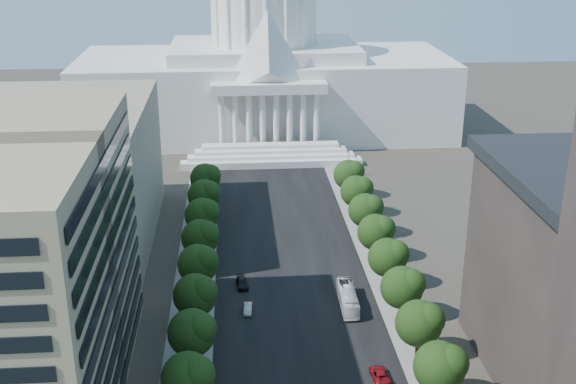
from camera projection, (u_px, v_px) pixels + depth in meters
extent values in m
cube|color=black|center=(286.00, 250.00, 154.94)|extent=(30.00, 260.00, 0.01)
cube|color=gray|center=(198.00, 253.00, 153.55)|extent=(8.00, 260.00, 0.02)
cube|color=gray|center=(374.00, 247.00, 156.32)|extent=(8.00, 260.00, 0.02)
cube|color=white|center=(265.00, 94.00, 239.14)|extent=(120.00, 50.00, 25.00)
cube|color=white|center=(264.00, 50.00, 234.02)|extent=(60.00, 40.00, 4.00)
cube|color=white|center=(269.00, 87.00, 211.13)|extent=(34.00, 8.00, 3.00)
cylinder|color=white|center=(264.00, 18.00, 230.49)|extent=(32.00, 32.00, 16.00)
cube|color=gray|center=(61.00, 174.00, 155.47)|extent=(38.00, 52.00, 30.00)
sphere|color=black|center=(188.00, 378.00, 101.08)|extent=(7.60, 7.60, 7.60)
sphere|color=black|center=(197.00, 374.00, 100.06)|extent=(5.32, 5.32, 5.32)
cylinder|color=#33261C|center=(193.00, 358.00, 113.93)|extent=(0.56, 0.56, 2.94)
sphere|color=black|center=(192.00, 333.00, 112.27)|extent=(7.60, 7.60, 7.60)
sphere|color=black|center=(200.00, 329.00, 111.26)|extent=(5.32, 5.32, 5.32)
cylinder|color=#33261C|center=(196.00, 319.00, 125.12)|extent=(0.56, 0.56, 2.94)
sphere|color=black|center=(195.00, 295.00, 123.47)|extent=(7.60, 7.60, 7.60)
sphere|color=black|center=(202.00, 291.00, 122.45)|extent=(5.32, 5.32, 5.32)
cylinder|color=#33261C|center=(199.00, 286.00, 136.32)|extent=(0.56, 0.56, 2.94)
sphere|color=black|center=(198.00, 264.00, 134.66)|extent=(7.60, 7.60, 7.60)
sphere|color=black|center=(204.00, 260.00, 133.64)|extent=(5.32, 5.32, 5.32)
cylinder|color=#33261C|center=(201.00, 259.00, 147.51)|extent=(0.56, 0.56, 2.94)
sphere|color=black|center=(200.00, 238.00, 145.85)|extent=(7.60, 7.60, 7.60)
sphere|color=black|center=(206.00, 234.00, 144.84)|extent=(5.32, 5.32, 5.32)
cylinder|color=#33261C|center=(203.00, 235.00, 158.70)|extent=(0.56, 0.56, 2.94)
sphere|color=black|center=(202.00, 215.00, 157.05)|extent=(7.60, 7.60, 7.60)
sphere|color=black|center=(208.00, 211.00, 156.03)|extent=(5.32, 5.32, 5.32)
cylinder|color=#33261C|center=(205.00, 214.00, 169.90)|extent=(0.56, 0.56, 2.94)
sphere|color=black|center=(204.00, 195.00, 168.24)|extent=(7.60, 7.60, 7.60)
sphere|color=black|center=(209.00, 192.00, 167.22)|extent=(5.32, 5.32, 5.32)
cylinder|color=#33261C|center=(206.00, 196.00, 181.09)|extent=(0.56, 0.56, 2.94)
sphere|color=black|center=(205.00, 178.00, 179.43)|extent=(7.60, 7.60, 7.60)
sphere|color=black|center=(210.00, 175.00, 178.42)|extent=(5.32, 5.32, 5.32)
sphere|color=black|center=(439.00, 367.00, 103.70)|extent=(7.60, 7.60, 7.60)
sphere|color=black|center=(451.00, 363.00, 102.69)|extent=(5.32, 5.32, 5.32)
cylinder|color=#33261C|center=(417.00, 349.00, 116.55)|extent=(0.56, 0.56, 2.94)
sphere|color=black|center=(419.00, 323.00, 114.90)|extent=(7.60, 7.60, 7.60)
sphere|color=black|center=(429.00, 319.00, 113.88)|extent=(5.32, 5.32, 5.32)
cylinder|color=#33261C|center=(400.00, 311.00, 127.75)|extent=(0.56, 0.56, 2.94)
sphere|color=black|center=(402.00, 287.00, 126.09)|extent=(7.60, 7.60, 7.60)
sphere|color=black|center=(411.00, 283.00, 125.07)|extent=(5.32, 5.32, 5.32)
cylinder|color=#33261C|center=(386.00, 280.00, 138.94)|extent=(0.56, 0.56, 2.94)
sphere|color=black|center=(388.00, 258.00, 137.28)|extent=(7.60, 7.60, 7.60)
sphere|color=black|center=(396.00, 254.00, 136.27)|extent=(5.32, 5.32, 5.32)
cylinder|color=#33261C|center=(375.00, 253.00, 150.13)|extent=(0.56, 0.56, 2.94)
sphere|color=black|center=(376.00, 232.00, 148.47)|extent=(7.60, 7.60, 7.60)
sphere|color=black|center=(383.00, 228.00, 147.46)|extent=(5.32, 5.32, 5.32)
cylinder|color=#33261C|center=(364.00, 230.00, 161.33)|extent=(0.56, 0.56, 2.94)
sphere|color=black|center=(365.00, 210.00, 159.67)|extent=(7.60, 7.60, 7.60)
sphere|color=black|center=(372.00, 207.00, 158.65)|extent=(5.32, 5.32, 5.32)
cylinder|color=#33261C|center=(356.00, 210.00, 172.52)|extent=(0.56, 0.56, 2.94)
sphere|color=black|center=(356.00, 191.00, 170.86)|extent=(7.60, 7.60, 7.60)
sphere|color=black|center=(363.00, 188.00, 169.85)|extent=(5.32, 5.32, 5.32)
cylinder|color=#33261C|center=(348.00, 192.00, 183.71)|extent=(0.56, 0.56, 2.94)
sphere|color=black|center=(348.00, 175.00, 182.05)|extent=(7.60, 7.60, 7.60)
sphere|color=black|center=(354.00, 171.00, 181.04)|extent=(5.32, 5.32, 5.32)
cylinder|color=gray|center=(457.00, 380.00, 103.54)|extent=(0.18, 0.18, 9.00)
cylinder|color=gray|center=(452.00, 355.00, 101.94)|extent=(2.40, 0.14, 0.14)
sphere|color=gray|center=(444.00, 356.00, 101.89)|extent=(0.44, 0.44, 0.44)
cylinder|color=gray|center=(415.00, 295.00, 126.86)|extent=(0.18, 0.18, 9.00)
cylinder|color=gray|center=(410.00, 274.00, 125.25)|extent=(2.40, 0.14, 0.14)
sphere|color=gray|center=(404.00, 275.00, 125.21)|extent=(0.44, 0.44, 0.44)
cylinder|color=gray|center=(386.00, 237.00, 150.18)|extent=(0.18, 0.18, 9.00)
cylinder|color=gray|center=(381.00, 218.00, 148.57)|extent=(2.40, 0.14, 0.14)
sphere|color=gray|center=(376.00, 219.00, 148.53)|extent=(0.44, 0.44, 0.44)
cylinder|color=gray|center=(365.00, 195.00, 173.50)|extent=(0.18, 0.18, 9.00)
cylinder|color=gray|center=(361.00, 178.00, 171.89)|extent=(2.40, 0.14, 0.14)
sphere|color=gray|center=(356.00, 178.00, 171.85)|extent=(0.44, 0.44, 0.44)
cylinder|color=gray|center=(349.00, 162.00, 196.82)|extent=(0.18, 0.18, 9.00)
cylinder|color=gray|center=(345.00, 147.00, 195.21)|extent=(2.40, 0.14, 0.14)
sphere|color=gray|center=(341.00, 148.00, 195.17)|extent=(0.44, 0.44, 0.44)
imported|color=#9C9FA3|center=(248.00, 309.00, 130.08)|extent=(1.69, 4.23, 1.37)
imported|color=maroon|center=(380.00, 375.00, 111.03)|extent=(2.80, 5.57, 1.51)
imported|color=black|center=(242.00, 283.00, 139.14)|extent=(2.61, 5.31, 1.48)
imported|color=silver|center=(348.00, 298.00, 131.72)|extent=(3.14, 12.11, 3.35)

